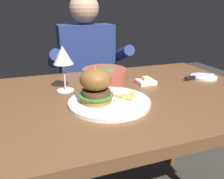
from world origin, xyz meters
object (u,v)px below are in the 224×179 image
burger_sandwich (96,85)px  butter_dish (146,82)px  bread_plate (204,77)px  main_plate (110,102)px  wine_glass (63,57)px  soup_bowl (104,74)px  diner_person (87,85)px  table_knife (197,76)px

burger_sandwich → butter_dish: burger_sandwich is taller
bread_plate → main_plate: bearing=-164.6°
wine_glass → soup_bowl: (0.21, 0.09, -0.12)m
soup_bowl → burger_sandwich: bearing=-113.0°
burger_sandwich → butter_dish: 0.33m
bread_plate → diner_person: bearing=128.8°
burger_sandwich → wine_glass: 0.22m
burger_sandwich → soup_bowl: size_ratio=0.62×
soup_bowl → diner_person: (0.01, 0.47, -0.21)m
table_knife → diner_person: size_ratio=0.16×
main_plate → bread_plate: 0.59m
main_plate → butter_dish: butter_dish is taller
wine_glass → bread_plate: bearing=-3.3°
wine_glass → butter_dish: 0.40m
bread_plate → butter_dish: size_ratio=1.55×
burger_sandwich → soup_bowl: 0.31m
wine_glass → bread_plate: size_ratio=1.49×
main_plate → wine_glass: 0.28m
burger_sandwich → table_knife: size_ratio=0.70×
butter_dish → soup_bowl: soup_bowl is taller
main_plate → diner_person: diner_person is taller
table_knife → diner_person: (-0.43, 0.61, -0.19)m
main_plate → table_knife: bearing=16.1°
butter_dish → diner_person: size_ratio=0.07×
wine_glass → bread_plate: wine_glass is taller
table_knife → bread_plate: bearing=7.4°
wine_glass → table_knife: size_ratio=1.01×
burger_sandwich → diner_person: (0.13, 0.75, -0.25)m
bread_plate → soup_bowl: bearing=165.2°
butter_dish → soup_bowl: (-0.17, 0.12, 0.02)m
bread_plate → diner_person: 0.79m
wine_glass → diner_person: size_ratio=0.16×
table_knife → soup_bowl: (-0.45, 0.14, 0.02)m
main_plate → soup_bowl: bearing=76.4°
table_knife → wine_glass: bearing=175.9°
burger_sandwich → wine_glass: wine_glass is taller
burger_sandwich → main_plate: bearing=-9.8°
main_plate → diner_person: size_ratio=0.26×
burger_sandwich → table_knife: (0.56, 0.14, -0.06)m
soup_bowl → wine_glass: bearing=-156.1°
wine_glass → soup_bowl: wine_glass is taller
soup_bowl → main_plate: bearing=-103.6°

